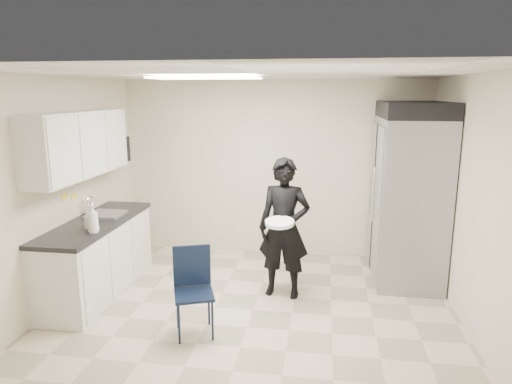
% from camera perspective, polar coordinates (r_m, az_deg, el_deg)
% --- Properties ---
extents(floor, '(4.50, 4.50, 0.00)m').
position_cam_1_polar(floor, '(5.34, -0.36, -14.52)').
color(floor, '#BCAC94').
rests_on(floor, ground).
extents(ceiling, '(4.50, 4.50, 0.00)m').
position_cam_1_polar(ceiling, '(4.76, -0.40, 14.61)').
color(ceiling, white).
rests_on(ceiling, back_wall).
extents(back_wall, '(4.50, 0.00, 4.50)m').
position_cam_1_polar(back_wall, '(6.83, 2.23, 2.98)').
color(back_wall, beige).
rests_on(back_wall, floor).
extents(left_wall, '(0.00, 4.00, 4.00)m').
position_cam_1_polar(left_wall, '(5.68, -23.41, 0.04)').
color(left_wall, beige).
rests_on(left_wall, floor).
extents(right_wall, '(0.00, 4.00, 4.00)m').
position_cam_1_polar(right_wall, '(5.06, 25.68, -1.59)').
color(right_wall, beige).
rests_on(right_wall, floor).
extents(ceiling_panel, '(1.20, 0.60, 0.02)m').
position_cam_1_polar(ceiling_panel, '(5.28, -6.35, 14.00)').
color(ceiling_panel, white).
rests_on(ceiling_panel, ceiling).
extents(lower_counter, '(0.60, 1.90, 0.86)m').
position_cam_1_polar(lower_counter, '(5.93, -19.18, -7.88)').
color(lower_counter, silver).
rests_on(lower_counter, floor).
extents(countertop, '(0.64, 1.95, 0.05)m').
position_cam_1_polar(countertop, '(5.80, -19.50, -3.65)').
color(countertop, black).
rests_on(countertop, lower_counter).
extents(sink, '(0.42, 0.40, 0.14)m').
position_cam_1_polar(sink, '(6.00, -18.21, -3.16)').
color(sink, gray).
rests_on(sink, countertop).
extents(faucet, '(0.02, 0.02, 0.24)m').
position_cam_1_polar(faucet, '(6.06, -20.00, -1.69)').
color(faucet, silver).
rests_on(faucet, countertop).
extents(upper_cabinets, '(0.35, 1.80, 0.75)m').
position_cam_1_polar(upper_cabinets, '(5.68, -21.30, 5.59)').
color(upper_cabinets, silver).
rests_on(upper_cabinets, left_wall).
extents(towel_dispenser, '(0.22, 0.30, 0.35)m').
position_cam_1_polar(towel_dispenser, '(6.75, -16.84, 5.09)').
color(towel_dispenser, black).
rests_on(towel_dispenser, left_wall).
extents(notice_sticker_left, '(0.00, 0.12, 0.07)m').
position_cam_1_polar(notice_sticker_left, '(5.78, -22.77, -0.53)').
color(notice_sticker_left, yellow).
rests_on(notice_sticker_left, left_wall).
extents(notice_sticker_right, '(0.00, 0.12, 0.07)m').
position_cam_1_polar(notice_sticker_right, '(5.95, -21.76, -0.48)').
color(notice_sticker_right, yellow).
rests_on(notice_sticker_right, left_wall).
extents(commercial_fridge, '(0.80, 1.35, 2.10)m').
position_cam_1_polar(commercial_fridge, '(6.22, 18.43, -0.93)').
color(commercial_fridge, gray).
rests_on(commercial_fridge, floor).
extents(fridge_compressor, '(0.80, 1.35, 0.20)m').
position_cam_1_polar(fridge_compressor, '(6.08, 19.17, 9.69)').
color(fridge_compressor, black).
rests_on(fridge_compressor, commercial_fridge).
extents(folding_chair, '(0.49, 0.49, 0.86)m').
position_cam_1_polar(folding_chair, '(4.72, -7.77, -12.57)').
color(folding_chair, black).
rests_on(folding_chair, floor).
extents(man_tuxedo, '(0.66, 0.48, 1.68)m').
position_cam_1_polar(man_tuxedo, '(5.42, 3.53, -4.54)').
color(man_tuxedo, black).
rests_on(man_tuxedo, floor).
extents(bucket_lid, '(0.37, 0.37, 0.04)m').
position_cam_1_polar(bucket_lid, '(5.14, 2.97, -3.84)').
color(bucket_lid, white).
rests_on(bucket_lid, man_tuxedo).
extents(soap_bottle_a, '(0.18, 0.18, 0.32)m').
position_cam_1_polar(soap_bottle_a, '(5.27, -19.74, -3.15)').
color(soap_bottle_a, silver).
rests_on(soap_bottle_a, countertop).
extents(soap_bottle_b, '(0.11, 0.12, 0.20)m').
position_cam_1_polar(soap_bottle_b, '(5.45, -20.05, -3.33)').
color(soap_bottle_b, '#9FA1AA').
rests_on(soap_bottle_b, countertop).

